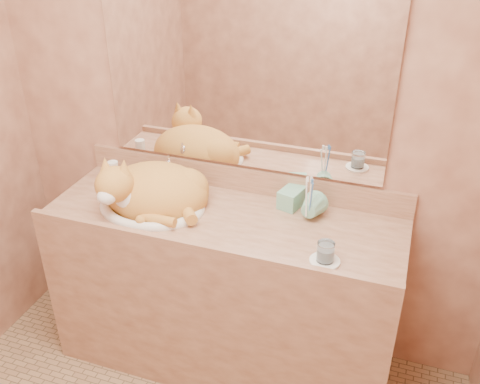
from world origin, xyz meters
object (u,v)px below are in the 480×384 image
(sink_basin, at_px, (151,193))
(water_glass, at_px, (326,252))
(cat, at_px, (151,189))
(soap_dispenser, at_px, (285,193))
(vanity_counter, at_px, (224,292))
(toothbrush_cup, at_px, (308,213))

(sink_basin, bearing_deg, water_glass, -7.92)
(sink_basin, xyz_separation_m, cat, (-0.01, 0.01, 0.01))
(soap_dispenser, height_order, water_glass, soap_dispenser)
(vanity_counter, height_order, sink_basin, sink_basin)
(vanity_counter, bearing_deg, water_glass, -19.43)
(vanity_counter, bearing_deg, cat, -178.77)
(soap_dispenser, relative_size, toothbrush_cup, 1.74)
(vanity_counter, xyz_separation_m, toothbrush_cup, (0.36, 0.08, 0.48))
(toothbrush_cup, bearing_deg, water_glass, -63.25)
(vanity_counter, height_order, toothbrush_cup, toothbrush_cup)
(vanity_counter, relative_size, toothbrush_cup, 14.33)
(toothbrush_cup, relative_size, water_glass, 1.39)
(sink_basin, bearing_deg, soap_dispenser, 17.54)
(sink_basin, xyz_separation_m, toothbrush_cup, (0.70, 0.10, -0.02))
(soap_dispenser, distance_m, water_glass, 0.40)
(toothbrush_cup, distance_m, water_glass, 0.28)
(vanity_counter, distance_m, toothbrush_cup, 0.61)
(water_glass, bearing_deg, toothbrush_cup, 116.75)
(cat, xyz_separation_m, water_glass, (0.83, -0.17, -0.04))
(cat, height_order, toothbrush_cup, cat)
(cat, xyz_separation_m, toothbrush_cup, (0.71, 0.09, -0.04))
(toothbrush_cup, bearing_deg, soap_dispenser, 155.16)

